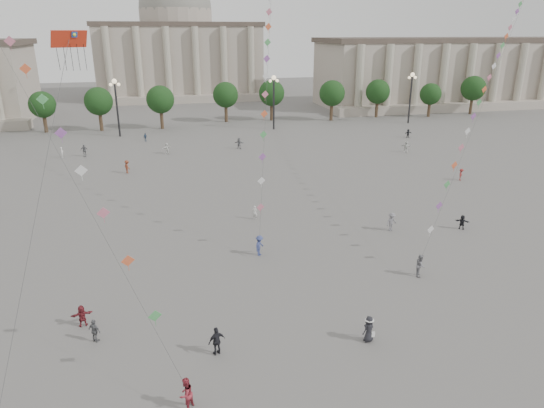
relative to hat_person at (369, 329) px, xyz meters
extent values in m
plane|color=#5D5A57|center=(-4.07, 0.66, -0.92)|extent=(360.00, 360.00, 0.00)
cube|color=#A69A8C|center=(70.93, 95.66, 7.08)|extent=(80.00, 22.00, 16.00)
cube|color=#493E35|center=(70.93, 95.66, 15.68)|extent=(81.60, 22.44, 1.20)
cube|color=#A69A8C|center=(70.93, 82.66, 0.08)|extent=(84.00, 4.00, 2.00)
cube|color=#A69A8C|center=(-4.07, 130.66, 9.08)|extent=(46.00, 30.00, 20.00)
cube|color=#493E35|center=(-4.07, 130.66, 19.68)|extent=(46.92, 30.60, 1.20)
cube|color=#A69A8C|center=(-4.07, 113.66, 0.08)|extent=(48.30, 4.00, 2.00)
cylinder|color=#A69A8C|center=(-4.07, 130.66, 21.58)|extent=(21.00, 21.00, 5.00)
sphere|color=gray|center=(-4.07, 130.66, 24.08)|extent=(21.00, 21.00, 21.00)
cylinder|color=#3C291E|center=(-34.07, 78.66, 0.84)|extent=(0.70, 0.70, 3.52)
sphere|color=black|center=(-34.07, 78.66, 4.52)|extent=(5.12, 5.12, 5.12)
cylinder|color=#3C291E|center=(-22.07, 78.66, 0.84)|extent=(0.70, 0.70, 3.52)
sphere|color=black|center=(-22.07, 78.66, 4.52)|extent=(5.12, 5.12, 5.12)
cylinder|color=#3C291E|center=(-10.07, 78.66, 0.84)|extent=(0.70, 0.70, 3.52)
sphere|color=black|center=(-10.07, 78.66, 4.52)|extent=(5.12, 5.12, 5.12)
cylinder|color=#3C291E|center=(1.93, 78.66, 0.84)|extent=(0.70, 0.70, 3.52)
sphere|color=black|center=(1.93, 78.66, 4.52)|extent=(5.12, 5.12, 5.12)
cylinder|color=#3C291E|center=(13.93, 78.66, 0.84)|extent=(0.70, 0.70, 3.52)
sphere|color=black|center=(13.93, 78.66, 4.52)|extent=(5.12, 5.12, 5.12)
cylinder|color=#3C291E|center=(25.93, 78.66, 0.84)|extent=(0.70, 0.70, 3.52)
sphere|color=black|center=(25.93, 78.66, 4.52)|extent=(5.12, 5.12, 5.12)
cylinder|color=#3C291E|center=(37.93, 78.66, 0.84)|extent=(0.70, 0.70, 3.52)
sphere|color=black|center=(37.93, 78.66, 4.52)|extent=(5.12, 5.12, 5.12)
cylinder|color=#3C291E|center=(49.93, 78.66, 0.84)|extent=(0.70, 0.70, 3.52)
sphere|color=black|center=(49.93, 78.66, 4.52)|extent=(5.12, 5.12, 5.12)
cylinder|color=#3C291E|center=(61.93, 78.66, 0.84)|extent=(0.70, 0.70, 3.52)
sphere|color=black|center=(61.93, 78.66, 4.52)|extent=(5.12, 5.12, 5.12)
cylinder|color=#262628|center=(-19.07, 70.66, 4.08)|extent=(0.36, 0.36, 10.00)
sphere|color=#FFE5B2|center=(-19.07, 70.66, 9.28)|extent=(0.90, 0.90, 0.90)
sphere|color=#FFE5B2|center=(-19.77, 70.66, 8.68)|extent=(0.60, 0.60, 0.60)
sphere|color=#FFE5B2|center=(-18.37, 70.66, 8.68)|extent=(0.60, 0.60, 0.60)
cylinder|color=#262628|center=(10.93, 70.66, 4.08)|extent=(0.36, 0.36, 10.00)
sphere|color=#FFE5B2|center=(10.93, 70.66, 9.28)|extent=(0.90, 0.90, 0.90)
sphere|color=#FFE5B2|center=(10.23, 70.66, 8.68)|extent=(0.60, 0.60, 0.60)
sphere|color=#FFE5B2|center=(11.63, 70.66, 8.68)|extent=(0.60, 0.60, 0.60)
cylinder|color=#262628|center=(40.93, 70.66, 4.08)|extent=(0.36, 0.36, 10.00)
sphere|color=#FFE5B2|center=(40.93, 70.66, 9.28)|extent=(0.90, 0.90, 0.90)
sphere|color=#FFE5B2|center=(40.23, 70.66, 8.68)|extent=(0.60, 0.60, 0.60)
sphere|color=#FFE5B2|center=(41.63, 70.66, 8.68)|extent=(0.60, 0.60, 0.60)
imported|color=navy|center=(-14.34, 65.13, -0.18)|extent=(0.88, 0.86, 1.49)
imported|color=black|center=(16.94, 15.19, -0.17)|extent=(1.37, 1.19, 1.49)
imported|color=white|center=(-10.85, 54.57, -0.01)|extent=(1.59, 1.55, 1.81)
imported|color=slate|center=(9.82, 16.45, 0.04)|extent=(1.40, 1.06, 1.92)
imported|color=silver|center=(27.44, 46.46, 0.02)|extent=(1.82, 1.28, 1.89)
imported|color=maroon|center=(26.85, 30.23, -0.13)|extent=(1.13, 1.16, 1.59)
imported|color=black|center=(33.46, 56.90, -0.12)|extent=(1.53, 0.68, 1.60)
imported|color=silver|center=(-26.99, 55.70, -0.07)|extent=(0.44, 0.64, 1.71)
imported|color=slate|center=(1.17, 55.38, 0.00)|extent=(1.73, 1.40, 1.85)
imported|color=silver|center=(-2.81, 22.78, -0.17)|extent=(0.65, 0.55, 1.51)
imported|color=slate|center=(-23.68, 55.84, 0.04)|extent=(1.14, 0.49, 1.93)
imported|color=brown|center=(-16.66, 44.27, 0.00)|extent=(1.19, 1.37, 1.84)
imported|color=maroon|center=(-18.11, 6.10, -0.15)|extent=(1.50, 0.76, 1.55)
imported|color=#5C5D60|center=(-17.09, 4.03, -0.12)|extent=(0.98, 0.89, 1.60)
imported|color=black|center=(-9.65, 0.93, 0.02)|extent=(1.19, 0.79, 1.89)
imported|color=maroon|center=(-11.82, -3.26, 0.01)|extent=(1.14, 1.15, 1.87)
imported|color=navy|center=(-4.15, 14.04, 0.02)|extent=(1.29, 1.39, 1.88)
imported|color=slate|center=(7.77, 7.26, 0.00)|extent=(1.04, 1.12, 1.85)
imported|color=black|center=(0.00, 0.00, -0.03)|extent=(1.03, 0.88, 1.78)
cone|color=white|center=(0.00, 0.00, 0.70)|extent=(0.52, 0.52, 0.14)
cylinder|color=white|center=(0.00, 0.00, 0.64)|extent=(0.60, 0.60, 0.02)
cube|color=white|center=(0.25, -0.15, -0.37)|extent=(0.22, 0.10, 0.35)
cube|color=red|center=(-17.04, 9.30, 17.49)|extent=(2.19, 1.49, 1.02)
cube|color=#188527|center=(-17.39, 9.26, 17.74)|extent=(0.40, 0.33, 0.34)
cube|color=#1D48A2|center=(-16.69, 9.26, 17.74)|extent=(0.40, 0.33, 0.34)
sphere|color=yellow|center=(-17.39, 9.22, 17.74)|extent=(0.20, 0.20, 0.20)
sphere|color=yellow|center=(-16.69, 9.22, 17.74)|extent=(0.20, 0.20, 0.20)
cylinder|color=#3F3F3F|center=(-18.44, -0.02, 9.08)|extent=(0.02, 0.02, 25.26)
cube|color=#4BA358|center=(-13.10, -0.83, 3.43)|extent=(0.76, 0.25, 0.76)
cube|color=#E15E35|center=(-14.39, 1.61, 5.71)|extent=(0.76, 0.25, 0.76)
cube|color=#CA6B82|center=(-15.67, 4.04, 7.82)|extent=(0.76, 0.25, 0.76)
cube|color=white|center=(-16.96, 6.47, 9.83)|extent=(0.76, 0.25, 0.76)
cube|color=#9351A3|center=(-18.24, 8.90, 11.76)|extent=(0.76, 0.25, 0.76)
cube|color=#4BA358|center=(-19.52, 11.33, 13.64)|extent=(0.76, 0.25, 0.76)
cube|color=#E15E35|center=(-20.81, 13.76, 15.47)|extent=(0.76, 0.25, 0.76)
cube|color=#CA6B82|center=(-22.09, 16.19, 17.26)|extent=(0.76, 0.25, 0.76)
cube|color=#CA6B82|center=(-3.73, 15.48, 3.09)|extent=(0.76, 0.25, 0.76)
cube|color=white|center=(-3.31, 16.93, 5.11)|extent=(0.76, 0.25, 0.76)
cube|color=#9351A3|center=(-2.89, 18.37, 6.97)|extent=(0.76, 0.25, 0.76)
cube|color=#4BA358|center=(-2.47, 19.81, 8.74)|extent=(0.76, 0.25, 0.76)
cube|color=#E15E35|center=(-2.05, 21.25, 10.44)|extent=(0.76, 0.25, 0.76)
cube|color=#CA6B82|center=(-1.63, 22.70, 12.10)|extent=(0.76, 0.25, 0.76)
cube|color=white|center=(-1.21, 24.14, 13.71)|extent=(0.76, 0.25, 0.76)
cube|color=#9351A3|center=(-0.79, 25.58, 15.29)|extent=(0.76, 0.25, 0.76)
cube|color=#4BA358|center=(-0.37, 27.03, 16.84)|extent=(0.76, 0.25, 0.76)
cube|color=#E15E35|center=(0.05, 28.47, 18.36)|extent=(0.76, 0.25, 0.76)
cube|color=#CA6B82|center=(0.47, 29.91, 19.86)|extent=(0.76, 0.25, 0.76)
cylinder|color=#3F3F3F|center=(29.13, 28.64, 15.22)|extent=(0.02, 0.02, 67.16)
cube|color=white|center=(9.35, 8.85, 2.36)|extent=(0.76, 0.25, 0.76)
cube|color=#9351A3|center=(10.93, 10.43, 3.78)|extent=(0.76, 0.25, 0.76)
cube|color=#4BA358|center=(12.52, 12.01, 5.10)|extent=(0.76, 0.25, 0.76)
cube|color=#E15E35|center=(14.10, 13.60, 6.36)|extent=(0.76, 0.25, 0.76)
cube|color=#CA6B82|center=(15.68, 15.18, 7.56)|extent=(0.76, 0.25, 0.76)
cube|color=white|center=(17.26, 16.76, 8.73)|extent=(0.76, 0.25, 0.76)
cube|color=#9351A3|center=(18.85, 18.35, 9.88)|extent=(0.76, 0.25, 0.76)
cube|color=#4BA358|center=(20.43, 19.93, 10.99)|extent=(0.76, 0.25, 0.76)
cube|color=#E15E35|center=(22.01, 21.51, 12.09)|extent=(0.76, 0.25, 0.76)
cube|color=#CA6B82|center=(23.59, 23.10, 13.17)|extent=(0.76, 0.25, 0.76)
cube|color=white|center=(25.18, 24.68, 14.23)|extent=(0.76, 0.25, 0.76)
cube|color=#9351A3|center=(26.76, 26.26, 15.28)|extent=(0.76, 0.25, 0.76)
cube|color=#4BA358|center=(28.34, 27.84, 16.32)|extent=(0.76, 0.25, 0.76)
cube|color=#E15E35|center=(29.92, 29.43, 17.34)|extent=(0.76, 0.25, 0.76)
cube|color=#CA6B82|center=(31.51, 31.01, 18.35)|extent=(0.76, 0.25, 0.76)
cube|color=white|center=(33.09, 32.59, 19.35)|extent=(0.76, 0.25, 0.76)
cube|color=#9351A3|center=(34.67, 34.18, 20.35)|extent=(0.76, 0.25, 0.76)
cube|color=#4BA358|center=(36.25, 35.76, 21.33)|extent=(0.76, 0.25, 0.76)
camera|label=1|loc=(-12.22, -24.30, 17.97)|focal=32.00mm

